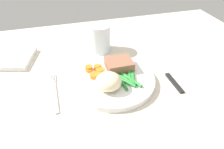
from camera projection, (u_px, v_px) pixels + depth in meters
The scene contains 10 objects.
dining_table at pixel (109, 86), 62.32cm from camera, with size 120.00×90.00×2.00cm.
dinner_plate at pixel (112, 80), 61.76cm from camera, with size 23.83×23.83×1.60cm, color white.
meat_portion at pixel (119, 64), 64.08cm from camera, with size 7.54×6.71×2.81cm, color #936047.
mashed_potatoes at pixel (109, 81), 56.18cm from camera, with size 6.84×6.65×4.44cm, color beige.
carrot_slices at pixel (96, 72), 62.64cm from camera, with size 5.55×6.55×1.29cm.
green_beans at pixel (127, 78), 60.31cm from camera, with size 7.07×9.80×0.89cm.
fork at pixel (55, 92), 58.39cm from camera, with size 1.44×16.60×0.40cm.
knife at pixel (166, 73), 65.57cm from camera, with size 1.70×20.50×0.64cm.
water_glass at pixel (99, 40), 74.52cm from camera, with size 7.52×7.52×9.33cm.
napkin at pixel (14, 58), 71.10cm from camera, with size 11.14×12.96×1.44cm, color white.
Camera 1 is at (-12.35, -46.68, 40.54)cm, focal length 34.97 mm.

